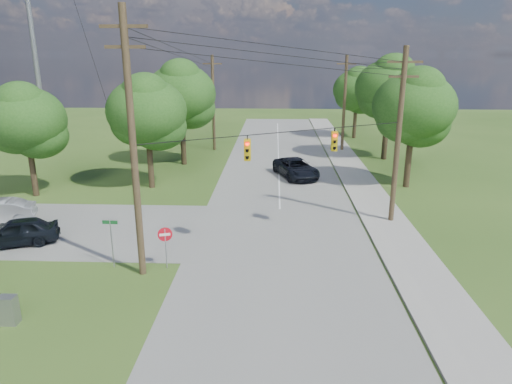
{
  "coord_description": "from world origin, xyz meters",
  "views": [
    {
      "loc": [
        1.6,
        -19.04,
        9.98
      ],
      "look_at": [
        0.6,
        5.0,
        2.73
      ],
      "focal_mm": 32.0,
      "sensor_mm": 36.0,
      "label": 1
    }
  ],
  "objects_px": {
    "pole_sw": "(133,144)",
    "car_cross_dark": "(16,232)",
    "pole_ne": "(398,135)",
    "car_main_north": "(296,168)",
    "pole_north_w": "(213,102)",
    "pole_north_e": "(344,103)",
    "do_not_enter_sign": "(165,238)",
    "control_cabinet": "(9,310)"
  },
  "relations": [
    {
      "from": "control_cabinet",
      "to": "pole_sw",
      "type": "bearing_deg",
      "value": 47.47
    },
    {
      "from": "pole_north_e",
      "to": "car_main_north",
      "type": "distance_m",
      "value": 13.38
    },
    {
      "from": "car_main_north",
      "to": "do_not_enter_sign",
      "type": "bearing_deg",
      "value": -131.12
    },
    {
      "from": "pole_north_e",
      "to": "do_not_enter_sign",
      "type": "height_order",
      "value": "pole_north_e"
    },
    {
      "from": "car_main_north",
      "to": "pole_north_w",
      "type": "bearing_deg",
      "value": 107.03
    },
    {
      "from": "do_not_enter_sign",
      "to": "car_main_north",
      "type": "bearing_deg",
      "value": 52.29
    },
    {
      "from": "pole_north_w",
      "to": "control_cabinet",
      "type": "distance_m",
      "value": 34.49
    },
    {
      "from": "pole_sw",
      "to": "car_main_north",
      "type": "xyz_separation_m",
      "value": [
        8.02,
        18.18,
        -5.42
      ]
    },
    {
      "from": "pole_north_e",
      "to": "pole_north_w",
      "type": "height_order",
      "value": "same"
    },
    {
      "from": "pole_sw",
      "to": "do_not_enter_sign",
      "type": "relative_size",
      "value": 5.66
    },
    {
      "from": "pole_sw",
      "to": "car_cross_dark",
      "type": "relative_size",
      "value": 2.77
    },
    {
      "from": "pole_ne",
      "to": "car_main_north",
      "type": "xyz_separation_m",
      "value": [
        -5.48,
        10.58,
        -4.66
      ]
    },
    {
      "from": "pole_ne",
      "to": "car_cross_dark",
      "type": "bearing_deg",
      "value": -167.97
    },
    {
      "from": "car_main_north",
      "to": "control_cabinet",
      "type": "distance_m",
      "value": 25.56
    },
    {
      "from": "pole_north_e",
      "to": "car_cross_dark",
      "type": "height_order",
      "value": "pole_north_e"
    },
    {
      "from": "pole_ne",
      "to": "pole_north_w",
      "type": "relative_size",
      "value": 1.05
    },
    {
      "from": "do_not_enter_sign",
      "to": "pole_sw",
      "type": "bearing_deg",
      "value": -165.54
    },
    {
      "from": "pole_north_e",
      "to": "pole_north_w",
      "type": "relative_size",
      "value": 1.0
    },
    {
      "from": "pole_north_e",
      "to": "do_not_enter_sign",
      "type": "relative_size",
      "value": 4.72
    },
    {
      "from": "pole_sw",
      "to": "car_main_north",
      "type": "relative_size",
      "value": 2.16
    },
    {
      "from": "car_cross_dark",
      "to": "do_not_enter_sign",
      "type": "bearing_deg",
      "value": 53.77
    },
    {
      "from": "pole_sw",
      "to": "car_cross_dark",
      "type": "bearing_deg",
      "value": 158.52
    },
    {
      "from": "pole_north_w",
      "to": "car_main_north",
      "type": "distance_m",
      "value": 14.84
    },
    {
      "from": "pole_north_e",
      "to": "pole_sw",
      "type": "bearing_deg",
      "value": -114.52
    },
    {
      "from": "pole_north_e",
      "to": "control_cabinet",
      "type": "bearing_deg",
      "value": -117.16
    },
    {
      "from": "pole_sw",
      "to": "control_cabinet",
      "type": "height_order",
      "value": "pole_sw"
    },
    {
      "from": "pole_sw",
      "to": "pole_ne",
      "type": "height_order",
      "value": "pole_sw"
    },
    {
      "from": "car_main_north",
      "to": "car_cross_dark",
      "type": "bearing_deg",
      "value": -155.67
    },
    {
      "from": "pole_ne",
      "to": "car_main_north",
      "type": "bearing_deg",
      "value": 117.36
    },
    {
      "from": "pole_north_w",
      "to": "car_cross_dark",
      "type": "xyz_separation_m",
      "value": [
        -7.39,
        -26.54,
        -4.36
      ]
    },
    {
      "from": "control_cabinet",
      "to": "car_main_north",
      "type": "bearing_deg",
      "value": 61.43
    },
    {
      "from": "pole_sw",
      "to": "pole_ne",
      "type": "xyz_separation_m",
      "value": [
        13.5,
        7.6,
        -0.76
      ]
    },
    {
      "from": "pole_ne",
      "to": "pole_north_e",
      "type": "bearing_deg",
      "value": 90.0
    },
    {
      "from": "pole_sw",
      "to": "pole_north_w",
      "type": "bearing_deg",
      "value": 90.77
    },
    {
      "from": "pole_sw",
      "to": "do_not_enter_sign",
      "type": "xyz_separation_m",
      "value": [
        1.02,
        0.6,
        -4.66
      ]
    },
    {
      "from": "pole_ne",
      "to": "control_cabinet",
      "type": "relative_size",
      "value": 9.02
    },
    {
      "from": "pole_north_w",
      "to": "do_not_enter_sign",
      "type": "xyz_separation_m",
      "value": [
        1.42,
        -29.0,
        -3.57
      ]
    },
    {
      "from": "car_cross_dark",
      "to": "pole_north_e",
      "type": "bearing_deg",
      "value": 120.69
    },
    {
      "from": "car_cross_dark",
      "to": "car_main_north",
      "type": "bearing_deg",
      "value": 113.14
    },
    {
      "from": "car_main_north",
      "to": "control_cabinet",
      "type": "height_order",
      "value": "car_main_north"
    },
    {
      "from": "pole_north_w",
      "to": "car_cross_dark",
      "type": "height_order",
      "value": "pole_north_w"
    },
    {
      "from": "pole_north_w",
      "to": "pole_north_e",
      "type": "bearing_deg",
      "value": 0.0
    }
  ]
}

